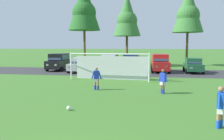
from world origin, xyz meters
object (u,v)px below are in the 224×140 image
parked_car_slot_left (79,65)px  parked_car_slot_center_right (160,63)px  player_defender_far (96,79)px  parked_car_slot_center (132,62)px  soccer_goal (111,66)px  parked_car_slot_far_left (59,62)px  parked_car_slot_center_left (110,62)px  soccer_ball (69,108)px  player_midfield_center (220,107)px  parked_car_slot_right (193,65)px  player_striker_near (163,81)px

parked_car_slot_left → parked_car_slot_center_right: 9.78m
player_defender_far → parked_car_slot_center: (1.57, 12.85, 0.29)m
soccer_goal → parked_car_slot_left: soccer_goal is taller
parked_car_slot_far_left → parked_car_slot_center_left: same height
parked_car_slot_left → player_defender_far: bearing=-67.2°
parked_car_slot_left → parked_car_slot_center: size_ratio=0.90×
player_defender_far → parked_car_slot_center_right: bearing=68.2°
soccer_ball → soccer_goal: size_ratio=0.03×
player_midfield_center → parked_car_slot_far_left: 24.32m
parked_car_slot_center_left → parked_car_slot_right: size_ratio=1.09×
player_striker_near → parked_car_slot_left: (-9.29, 11.61, 0.05)m
parked_car_slot_left → parked_car_slot_center_right: (9.65, 1.59, 0.24)m
parked_car_slot_far_left → parked_car_slot_center_right: same height
soccer_ball → soccer_goal: 10.90m
soccer_goal → parked_car_slot_center_right: soccer_goal is taller
soccer_goal → player_midfield_center: (6.33, -12.33, -0.47)m
soccer_ball → soccer_goal: bearing=88.2°
player_defender_far → parked_car_slot_center_left: (-1.20, 12.98, 0.29)m
soccer_ball → parked_car_slot_center_right: 18.88m
parked_car_slot_center_left → parked_car_slot_center: size_ratio=1.00×
soccer_goal → player_defender_far: (-0.17, -5.29, -0.47)m
soccer_goal → parked_car_slot_left: size_ratio=1.80×
player_midfield_center → parked_car_slot_far_left: parked_car_slot_far_left is taller
player_striker_near → parked_car_slot_left: size_ratio=0.39×
parked_car_slot_left → parked_car_slot_center_left: size_ratio=0.91×
parked_car_slot_center → parked_car_slot_left: bearing=-163.3°
parked_car_slot_far_left → parked_car_slot_right: (16.72, -0.15, -0.24)m
parked_car_slot_right → parked_car_slot_left: bearing=-173.9°
parked_car_slot_far_left → soccer_ball: bearing=-67.1°
parked_car_slot_center_left → parked_car_slot_center_right: bearing=-3.6°
parked_car_slot_center_right → parked_car_slot_right: parked_car_slot_center_right is taller
player_striker_near → parked_car_slot_center: size_ratio=0.35×
parked_car_slot_center_left → parked_car_slot_center_right: 6.23m
parked_car_slot_far_left → parked_car_slot_center_right: bearing=-0.1°
player_defender_far → soccer_ball: bearing=-91.7°
player_midfield_center → parked_car_slot_center: (-4.93, 19.89, 0.29)m
soccer_ball → parked_car_slot_center_right: size_ratio=0.05×
player_defender_far → parked_car_slot_right: bearing=54.5°
player_striker_near → parked_car_slot_center_right: parked_car_slot_center_right is taller
soccer_goal → parked_car_slot_center_left: (-1.37, 7.68, -0.18)m
parked_car_slot_left → soccer_ball: bearing=-74.9°
soccer_goal → parked_car_slot_right: soccer_goal is taller
player_defender_far → parked_car_slot_center_right: size_ratio=0.35×
soccer_ball → player_striker_near: (4.83, 4.93, 0.71)m
parked_car_slot_center_left → parked_car_slot_center: 2.77m
player_striker_near → parked_car_slot_right: parked_car_slot_right is taller
parked_car_slot_center_left → parked_car_slot_center: same height
player_striker_near → soccer_goal: bearing=127.3°
soccer_goal → parked_car_slot_center_right: 8.76m
parked_car_slot_far_left → parked_car_slot_right: bearing=-0.5°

